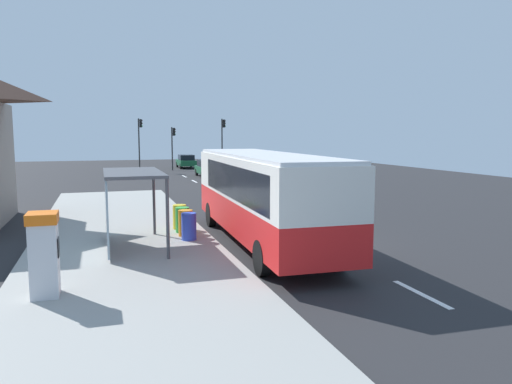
{
  "coord_description": "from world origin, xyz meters",
  "views": [
    {
      "loc": [
        -7.09,
        -15.79,
        3.88
      ],
      "look_at": [
        -1.0,
        3.34,
        1.5
      ],
      "focal_mm": 34.4,
      "sensor_mm": 36.0,
      "label": 1
    }
  ],
  "objects_px": {
    "bus_shelter": "(123,190)",
    "white_van": "(224,166)",
    "recycling_bin_yellow": "(180,217)",
    "bus": "(262,193)",
    "recycling_bin_blue": "(189,226)",
    "traffic_light_far_side": "(140,137)",
    "recycling_bin_green": "(182,220)",
    "traffic_light_near_side": "(223,136)",
    "traffic_light_median": "(173,141)",
    "sedan_far": "(208,168)",
    "ticket_machine": "(44,254)",
    "recycling_bin_orange": "(186,223)",
    "sedan_near": "(186,161)"
  },
  "relations": [
    {
      "from": "white_van",
      "to": "traffic_light_near_side",
      "type": "height_order",
      "value": "traffic_light_near_side"
    },
    {
      "from": "traffic_light_near_side",
      "to": "white_van",
      "type": "bearing_deg",
      "value": -103.48
    },
    {
      "from": "recycling_bin_green",
      "to": "traffic_light_near_side",
      "type": "relative_size",
      "value": 0.17
    },
    {
      "from": "recycling_bin_yellow",
      "to": "recycling_bin_green",
      "type": "bearing_deg",
      "value": -90.0
    },
    {
      "from": "white_van",
      "to": "sedan_far",
      "type": "bearing_deg",
      "value": 89.11
    },
    {
      "from": "white_van",
      "to": "sedan_far",
      "type": "xyz_separation_m",
      "value": [
        0.1,
        6.49,
        -0.55
      ]
    },
    {
      "from": "traffic_light_near_side",
      "to": "bus_shelter",
      "type": "bearing_deg",
      "value": -108.84
    },
    {
      "from": "bus_shelter",
      "to": "white_van",
      "type": "bearing_deg",
      "value": 67.85
    },
    {
      "from": "bus",
      "to": "sedan_far",
      "type": "bearing_deg",
      "value": 81.78
    },
    {
      "from": "white_van",
      "to": "sedan_far",
      "type": "height_order",
      "value": "white_van"
    },
    {
      "from": "bus",
      "to": "traffic_light_far_side",
      "type": "bearing_deg",
      "value": 92.23
    },
    {
      "from": "white_van",
      "to": "ticket_machine",
      "type": "height_order",
      "value": "white_van"
    },
    {
      "from": "recycling_bin_orange",
      "to": "recycling_bin_yellow",
      "type": "distance_m",
      "value": 1.4
    },
    {
      "from": "traffic_light_near_side",
      "to": "ticket_machine",
      "type": "bearing_deg",
      "value": -109.43
    },
    {
      "from": "traffic_light_near_side",
      "to": "traffic_light_far_side",
      "type": "bearing_deg",
      "value": 174.69
    },
    {
      "from": "bus",
      "to": "ticket_machine",
      "type": "bearing_deg",
      "value": -147.21
    },
    {
      "from": "bus",
      "to": "recycling_bin_orange",
      "type": "xyz_separation_m",
      "value": [
        -2.49,
        1.4,
        -1.19
      ]
    },
    {
      "from": "recycling_bin_orange",
      "to": "recycling_bin_green",
      "type": "xyz_separation_m",
      "value": [
        0.0,
        0.7,
        0.0
      ]
    },
    {
      "from": "traffic_light_near_side",
      "to": "recycling_bin_blue",
      "type": "bearing_deg",
      "value": -105.77
    },
    {
      "from": "white_van",
      "to": "recycling_bin_orange",
      "type": "distance_m",
      "value": 20.91
    },
    {
      "from": "recycling_bin_green",
      "to": "traffic_light_near_side",
      "type": "xyz_separation_m",
      "value": [
        9.69,
        32.94,
        2.96
      ]
    },
    {
      "from": "recycling_bin_orange",
      "to": "recycling_bin_yellow",
      "type": "height_order",
      "value": "same"
    },
    {
      "from": "sedan_far",
      "to": "recycling_bin_green",
      "type": "bearing_deg",
      "value": -104.21
    },
    {
      "from": "white_van",
      "to": "recycling_bin_yellow",
      "type": "relative_size",
      "value": 5.54
    },
    {
      "from": "ticket_machine",
      "to": "recycling_bin_green",
      "type": "height_order",
      "value": "ticket_machine"
    },
    {
      "from": "traffic_light_median",
      "to": "recycling_bin_yellow",
      "type": "bearing_deg",
      "value": -97.75
    },
    {
      "from": "bus",
      "to": "ticket_machine",
      "type": "xyz_separation_m",
      "value": [
        -6.67,
        -4.3,
        -0.67
      ]
    },
    {
      "from": "sedan_near",
      "to": "traffic_light_median",
      "type": "xyz_separation_m",
      "value": [
        -1.89,
        -3.11,
        2.29
      ]
    },
    {
      "from": "traffic_light_median",
      "to": "ticket_machine",
      "type": "bearing_deg",
      "value": -102.11
    },
    {
      "from": "recycling_bin_green",
      "to": "recycling_bin_orange",
      "type": "bearing_deg",
      "value": -90.0
    },
    {
      "from": "recycling_bin_blue",
      "to": "traffic_light_far_side",
      "type": "height_order",
      "value": "traffic_light_far_side"
    },
    {
      "from": "bus",
      "to": "recycling_bin_blue",
      "type": "relative_size",
      "value": 11.66
    },
    {
      "from": "bus",
      "to": "white_van",
      "type": "distance_m",
      "value": 21.66
    },
    {
      "from": "bus_shelter",
      "to": "recycling_bin_yellow",
      "type": "bearing_deg",
      "value": 50.29
    },
    {
      "from": "recycling_bin_green",
      "to": "traffic_light_far_side",
      "type": "height_order",
      "value": "traffic_light_far_side"
    },
    {
      "from": "sedan_near",
      "to": "ticket_machine",
      "type": "height_order",
      "value": "ticket_machine"
    },
    {
      "from": "bus",
      "to": "bus_shelter",
      "type": "height_order",
      "value": "bus"
    },
    {
      "from": "bus",
      "to": "sedan_near",
      "type": "distance_m",
      "value": 39.97
    },
    {
      "from": "recycling_bin_green",
      "to": "bus_shelter",
      "type": "height_order",
      "value": "bus_shelter"
    },
    {
      "from": "white_van",
      "to": "recycling_bin_blue",
      "type": "relative_size",
      "value": 5.54
    },
    {
      "from": "traffic_light_far_side",
      "to": "traffic_light_near_side",
      "type": "bearing_deg",
      "value": -5.31
    },
    {
      "from": "bus",
      "to": "bus_shelter",
      "type": "bearing_deg",
      "value": 178.33
    },
    {
      "from": "white_van",
      "to": "sedan_near",
      "type": "height_order",
      "value": "white_van"
    },
    {
      "from": "sedan_near",
      "to": "white_van",
      "type": "bearing_deg",
      "value": -90.31
    },
    {
      "from": "traffic_light_near_side",
      "to": "bus_shelter",
      "type": "distance_m",
      "value": 36.91
    },
    {
      "from": "recycling_bin_green",
      "to": "bus",
      "type": "bearing_deg",
      "value": -40.18
    },
    {
      "from": "bus",
      "to": "traffic_light_near_side",
      "type": "bearing_deg",
      "value": 78.38
    },
    {
      "from": "recycling_bin_blue",
      "to": "recycling_bin_orange",
      "type": "relative_size",
      "value": 1.0
    },
    {
      "from": "recycling_bin_orange",
      "to": "recycling_bin_yellow",
      "type": "relative_size",
      "value": 1.0
    },
    {
      "from": "sedan_near",
      "to": "recycling_bin_orange",
      "type": "height_order",
      "value": "sedan_near"
    }
  ]
}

